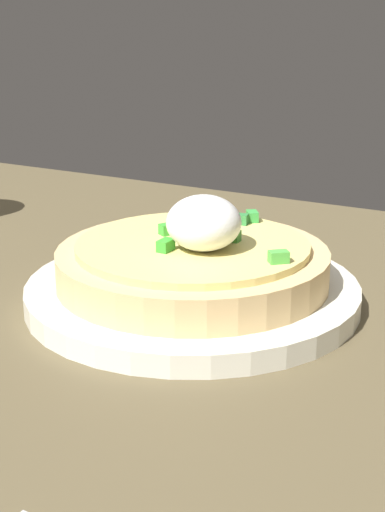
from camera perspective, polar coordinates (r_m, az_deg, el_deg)
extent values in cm
cube|color=brown|center=(50.05, -1.91, -7.16)|extent=(103.81, 76.11, 2.03)
cylinder|color=silver|center=(54.80, 0.00, -2.76)|extent=(24.08, 24.08, 1.56)
cylinder|color=tan|center=(54.10, 0.00, -0.75)|extent=(19.53, 19.53, 2.50)
cylinder|color=#DDC975|center=(53.62, 0.00, 0.76)|extent=(16.71, 16.71, 0.51)
ellipsoid|color=white|center=(51.74, 0.38, 2.60)|extent=(5.17, 5.17, 3.81)
cube|color=green|center=(51.64, -2.05, 0.81)|extent=(0.82, 1.29, 0.80)
cube|color=green|center=(53.87, 2.93, 1.55)|extent=(1.29, 0.82, 0.80)
cube|color=green|center=(59.11, 4.16, 3.07)|extent=(1.38, 1.51, 0.80)
cube|color=#2F7E3C|center=(58.08, 3.58, 2.80)|extent=(1.39, 1.00, 0.80)
cube|color=green|center=(55.42, -1.84, 2.06)|extent=(1.32, 1.51, 0.80)
cube|color=green|center=(49.57, 6.52, -0.07)|extent=(1.49, 1.45, 0.80)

